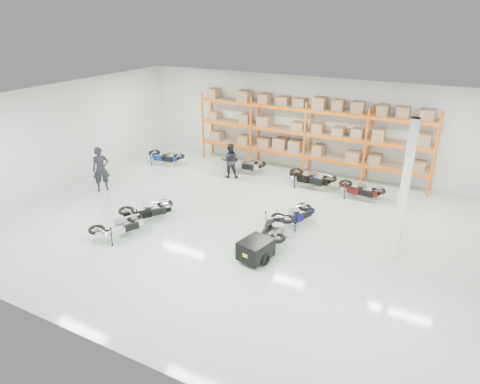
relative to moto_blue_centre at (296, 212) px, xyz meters
The scene contains 14 objects.
room 2.56m from the moto_blue_centre, 146.85° to the right, with size 18.00×18.00×18.00m.
pallet_rack 5.92m from the moto_blue_centre, 106.07° to the left, with size 11.28×0.98×3.62m.
structural_column 4.07m from the moto_blue_centre, ahead, with size 0.25×0.25×4.50m, color white.
moto_blue_centre is the anchor object (origin of this frame).
moto_silver_left 6.33m from the moto_blue_centre, 143.12° to the right, with size 0.75×1.70×1.04m, color #AFB2B6, non-canonical shape.
moto_black_far_left 5.52m from the moto_blue_centre, 155.17° to the right, with size 0.79×1.78×1.09m, color black, non-canonical shape.
moto_touring_right 1.39m from the moto_blue_centre, 97.46° to the right, with size 0.78×1.76×1.08m, color black, non-canonical shape.
trailer 2.98m from the moto_blue_centre, 93.47° to the right, with size 1.01×1.76×0.72m.
moto_back_a 8.94m from the moto_blue_centre, 159.50° to the left, with size 0.79×1.79×1.09m, color navy, non-canonical shape.
moto_back_b 5.80m from the moto_blue_centre, 136.86° to the left, with size 0.82×1.84×1.12m, color #9DA3A6, non-canonical shape.
moto_back_c 3.77m from the moto_blue_centre, 101.06° to the left, with size 0.86×1.92×1.18m, color black, non-canonical shape.
moto_back_d 3.81m from the moto_blue_centre, 66.38° to the left, with size 0.77×1.72×1.05m, color #3A0C0B, non-canonical shape.
person_left 8.72m from the moto_blue_centre, behind, with size 0.71×0.47×1.96m, color black.
person_back 5.45m from the moto_blue_centre, 145.60° to the left, with size 0.81×0.63×1.67m, color black.
Camera 1 is at (6.40, -12.43, 7.33)m, focal length 32.00 mm.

